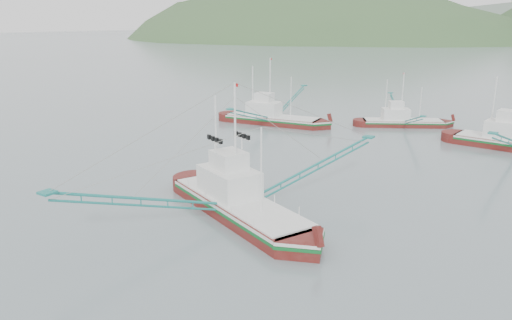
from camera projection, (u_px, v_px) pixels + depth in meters
The scene contains 5 objects.
ground at pixel (216, 213), 41.33m from camera, with size 1200.00×1200.00×0.00m, color slate.
main_boat at pixel (238, 187), 40.39m from camera, with size 16.30×27.50×11.67m.
bg_boat_far at pixel (403, 114), 74.83m from camera, with size 13.98×19.79×8.67m.
bg_boat_left at pixel (272, 113), 76.55m from camera, with size 15.11×26.56×10.80m.
headland_left at pixel (309, 39), 425.98m from camera, with size 448.00×308.00×210.00m, color #33542B.
Camera 1 is at (24.04, -30.36, 15.46)m, focal length 35.00 mm.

